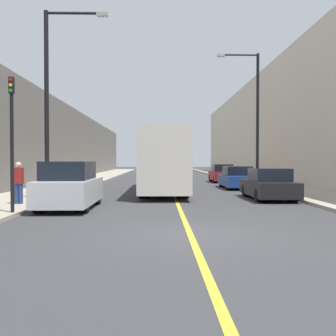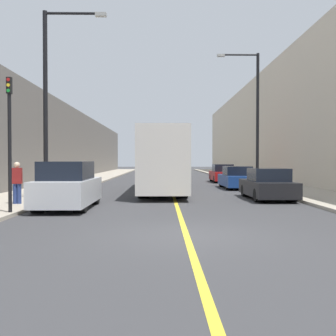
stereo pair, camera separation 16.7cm
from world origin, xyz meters
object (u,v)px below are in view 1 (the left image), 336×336
at_px(car_right_mid, 237,178).
at_px(pedestrian, 19,182).
at_px(street_lamp_left, 52,92).
at_px(car_right_near, 268,185).
at_px(parked_suv_left, 70,187).
at_px(bus, 163,160).
at_px(traffic_light, 12,139).
at_px(street_lamp_right, 254,111).
at_px(car_right_far, 222,174).

xyz_separation_m(car_right_mid, pedestrian, (-10.75, -9.99, 0.33)).
bearing_deg(street_lamp_left, car_right_near, 5.79).
bearing_deg(car_right_mid, parked_suv_left, -129.25).
xyz_separation_m(parked_suv_left, car_right_near, (8.71, 3.40, -0.18)).
relative_size(bus, car_right_near, 2.71).
xyz_separation_m(street_lamp_left, traffic_light, (-0.14, -4.42, -2.32)).
distance_m(bus, street_lamp_left, 7.98).
bearing_deg(car_right_near, car_right_mid, 90.96).
distance_m(car_right_near, street_lamp_left, 10.93).
height_order(street_lamp_left, street_lamp_right, street_lamp_right).
height_order(parked_suv_left, car_right_far, parked_suv_left).
height_order(street_lamp_right, traffic_light, street_lamp_right).
height_order(car_right_mid, traffic_light, traffic_light).
bearing_deg(car_right_far, bus, -116.55).
bearing_deg(car_right_mid, car_right_near, -89.04).
distance_m(bus, car_right_far, 11.43).
relative_size(street_lamp_right, traffic_light, 1.97).
relative_size(parked_suv_left, street_lamp_right, 0.50).
bearing_deg(car_right_near, car_right_far, 89.69).
xyz_separation_m(parked_suv_left, street_lamp_left, (-1.32, 2.38, 4.05)).
height_order(car_right_near, street_lamp_left, street_lamp_left).
xyz_separation_m(parked_suv_left, street_lamp_right, (9.86, 11.03, 4.31)).
xyz_separation_m(car_right_far, traffic_light, (-10.24, -20.00, 1.90)).
bearing_deg(pedestrian, car_right_mid, 42.89).
bearing_deg(bus, pedestrian, -128.96).
bearing_deg(parked_suv_left, car_right_near, 21.29).
xyz_separation_m(car_right_near, car_right_mid, (-0.12, 7.12, -0.01)).
height_order(car_right_mid, car_right_far, car_right_far).
xyz_separation_m(car_right_far, street_lamp_right, (1.07, -6.92, 4.48)).
bearing_deg(car_right_mid, traffic_light, -128.65).
bearing_deg(traffic_light, bus, 62.29).
xyz_separation_m(bus, pedestrian, (-5.87, -7.26, -0.87)).
xyz_separation_m(bus, street_lamp_right, (6.16, 3.25, 3.29)).
distance_m(street_lamp_left, pedestrian, 4.40).
bearing_deg(bus, car_right_near, -41.22).
relative_size(bus, street_lamp_right, 1.34).
bearing_deg(bus, street_lamp_right, 27.83).
bearing_deg(car_right_near, traffic_light, -151.84).
relative_size(street_lamp_left, street_lamp_right, 0.94).
bearing_deg(street_lamp_left, parked_suv_left, -61.02).
bearing_deg(parked_suv_left, car_right_mid, 50.75).
xyz_separation_m(car_right_far, street_lamp_left, (-10.11, -15.58, 4.22)).
bearing_deg(street_lamp_right, parked_suv_left, -131.81).
distance_m(parked_suv_left, pedestrian, 2.23).
bearing_deg(car_right_far, pedestrian, -122.14).
bearing_deg(street_lamp_right, street_lamp_left, -142.27).
bearing_deg(pedestrian, car_right_near, 14.79).
relative_size(bus, street_lamp_left, 1.42).
xyz_separation_m(bus, car_right_near, (5.01, -4.38, -1.20)).
bearing_deg(pedestrian, parked_suv_left, -13.60).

